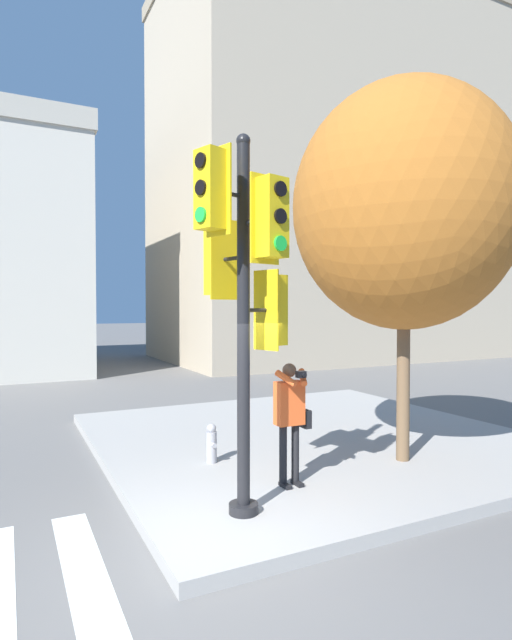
{
  "coord_description": "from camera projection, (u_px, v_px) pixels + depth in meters",
  "views": [
    {
      "loc": [
        -1.88,
        -4.84,
        2.7
      ],
      "look_at": [
        1.11,
        1.14,
        2.53
      ],
      "focal_mm": 28.0,
      "sensor_mm": 36.0,
      "label": 1
    }
  ],
  "objects": [
    {
      "name": "street_tree",
      "position": [
        405.0,
        207.0,
        8.13
      ],
      "size": [
        3.65,
        3.65,
        6.17
      ],
      "color": "brown",
      "rests_on": "sidewalk_corner"
    },
    {
      "name": "fire_hydrant",
      "position": [
        211.0,
        443.0,
        8.08
      ],
      "size": [
        0.18,
        0.24,
        0.64
      ],
      "color": "#99999E",
      "rests_on": "sidewalk_corner"
    },
    {
      "name": "sidewalk_corner",
      "position": [
        310.0,
        438.0,
        9.93
      ],
      "size": [
        8.0,
        8.0,
        0.17
      ],
      "color": "#9E9B96",
      "rests_on": "ground_plane"
    },
    {
      "name": "building_right",
      "position": [
        330.0,
        180.0,
        27.4
      ],
      "size": [
        18.13,
        10.37,
        19.36
      ],
      "color": "tan",
      "rests_on": "ground_plane"
    },
    {
      "name": "traffic_signal_pole",
      "position": [
        243.0,
        274.0,
        6.03
      ],
      "size": [
        1.34,
        1.36,
        4.61
      ],
      "color": "black",
      "rests_on": "sidewalk_corner"
    },
    {
      "name": "ground_plane",
      "position": [
        210.0,
        564.0,
        5.23
      ],
      "size": [
        160.0,
        160.0,
        0.0
      ],
      "primitive_type": "plane",
      "color": "slate"
    },
    {
      "name": "person_photographer",
      "position": [
        291.0,
        412.0,
        7.05
      ],
      "size": [
        0.58,
        0.54,
        1.73
      ],
      "color": "black",
      "rests_on": "sidewalk_corner"
    }
  ]
}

